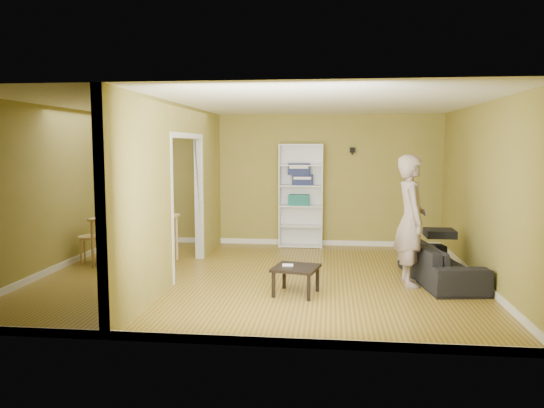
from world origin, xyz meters
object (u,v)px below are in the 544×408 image
at_px(person, 411,209).
at_px(sofa, 440,257).
at_px(chair_near, 128,241).
at_px(chair_left, 91,235).
at_px(coffee_table, 296,271).
at_px(bookshelf, 301,195).
at_px(dining_table, 135,221).
at_px(chair_far, 149,232).

bearing_deg(person, sofa, -66.67).
relative_size(person, chair_near, 2.23).
distance_m(chair_left, chair_near, 0.98).
xyz_separation_m(sofa, coffee_table, (-2.06, -0.93, -0.04)).
distance_m(bookshelf, chair_near, 3.60).
height_order(dining_table, chair_left, chair_left).
xyz_separation_m(coffee_table, chair_left, (-3.58, 1.54, 0.15)).
distance_m(person, chair_left, 5.27).
bearing_deg(chair_left, dining_table, 78.27).
height_order(sofa, bookshelf, bookshelf).
xyz_separation_m(sofa, chair_near, (-4.79, 0.11, 0.12)).
bearing_deg(person, chair_left, 76.49).
xyz_separation_m(coffee_table, dining_table, (-2.81, 1.57, 0.41)).
bearing_deg(dining_table, sofa, -7.54).
xyz_separation_m(sofa, bookshelf, (-2.19, 2.53, 0.64)).
relative_size(dining_table, chair_near, 1.32).
xyz_separation_m(sofa, person, (-0.48, -0.25, 0.73)).
distance_m(bookshelf, dining_table, 3.29).
bearing_deg(chair_left, chair_near, 44.97).
distance_m(person, chair_far, 4.64).
bearing_deg(chair_left, sofa, 69.52).
distance_m(sofa, dining_table, 4.92).
height_order(dining_table, chair_far, chair_far).
relative_size(coffee_table, dining_table, 0.44).
bearing_deg(chair_far, coffee_table, 127.66).
height_order(chair_left, chair_far, chair_left).
relative_size(bookshelf, chair_left, 2.13).
bearing_deg(bookshelf, sofa, -49.13).
xyz_separation_m(person, bookshelf, (-1.71, 2.78, -0.08)).
xyz_separation_m(person, dining_table, (-4.39, 0.89, -0.36)).
bearing_deg(person, dining_table, 74.44).
relative_size(bookshelf, dining_table, 1.56).
distance_m(sofa, bookshelf, 3.41).
bearing_deg(coffee_table, chair_left, 156.74).
relative_size(sofa, chair_left, 2.03).
bearing_deg(chair_near, person, -27.97).
bearing_deg(bookshelf, coffee_table, -87.85).
bearing_deg(chair_far, chair_near, 77.48).
distance_m(coffee_table, dining_table, 3.24).
relative_size(coffee_table, chair_far, 0.64).
bearing_deg(bookshelf, chair_far, -153.47).
height_order(sofa, chair_far, chair_far).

